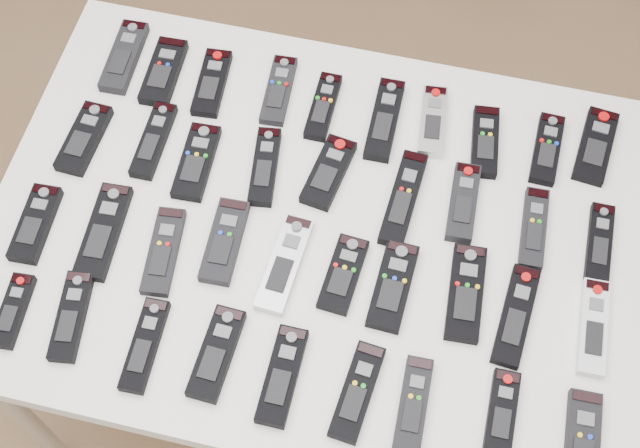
% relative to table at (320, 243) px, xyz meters
% --- Properties ---
extents(ground, '(4.00, 4.00, 0.00)m').
position_rel_table_xyz_m(ground, '(-0.09, 0.07, -0.72)').
color(ground, olive).
rests_on(ground, ground).
extents(table, '(1.25, 0.88, 0.78)m').
position_rel_table_xyz_m(table, '(0.00, 0.00, 0.00)').
color(table, white).
rests_on(table, ground).
extents(remote_0, '(0.06, 0.18, 0.02)m').
position_rel_table_xyz_m(remote_0, '(-0.49, 0.30, 0.07)').
color(remote_0, black).
rests_on(remote_0, table).
extents(remote_1, '(0.07, 0.17, 0.02)m').
position_rel_table_xyz_m(remote_1, '(-0.40, 0.28, 0.07)').
color(remote_1, black).
rests_on(remote_1, table).
extents(remote_2, '(0.07, 0.17, 0.02)m').
position_rel_table_xyz_m(remote_2, '(-0.29, 0.28, 0.07)').
color(remote_2, black).
rests_on(remote_2, table).
extents(remote_3, '(0.06, 0.17, 0.02)m').
position_rel_table_xyz_m(remote_3, '(-0.16, 0.29, 0.07)').
color(remote_3, black).
rests_on(remote_3, table).
extents(remote_4, '(0.04, 0.16, 0.02)m').
position_rel_table_xyz_m(remote_4, '(-0.06, 0.27, 0.07)').
color(remote_4, black).
rests_on(remote_4, table).
extents(remote_5, '(0.05, 0.19, 0.02)m').
position_rel_table_xyz_m(remote_5, '(0.07, 0.27, 0.07)').
color(remote_5, black).
rests_on(remote_5, table).
extents(remote_6, '(0.06, 0.17, 0.02)m').
position_rel_table_xyz_m(remote_6, '(0.16, 0.28, 0.07)').
color(remote_6, '#B7B7BC').
rests_on(remote_6, table).
extents(remote_7, '(0.07, 0.16, 0.02)m').
position_rel_table_xyz_m(remote_7, '(0.27, 0.26, 0.07)').
color(remote_7, black).
rests_on(remote_7, table).
extents(remote_8, '(0.05, 0.16, 0.02)m').
position_rel_table_xyz_m(remote_8, '(0.39, 0.27, 0.07)').
color(remote_8, black).
rests_on(remote_8, table).
extents(remote_9, '(0.08, 0.18, 0.02)m').
position_rel_table_xyz_m(remote_9, '(0.49, 0.30, 0.07)').
color(remote_9, black).
rests_on(remote_9, table).
extents(remote_10, '(0.07, 0.16, 0.02)m').
position_rel_table_xyz_m(remote_10, '(-0.50, 0.08, 0.07)').
color(remote_10, black).
rests_on(remote_10, table).
extents(remote_11, '(0.05, 0.17, 0.02)m').
position_rel_table_xyz_m(remote_11, '(-0.36, 0.11, 0.07)').
color(remote_11, black).
rests_on(remote_11, table).
extents(remote_12, '(0.07, 0.17, 0.02)m').
position_rel_table_xyz_m(remote_12, '(-0.27, 0.08, 0.07)').
color(remote_12, black).
rests_on(remote_12, table).
extents(remote_13, '(0.07, 0.17, 0.02)m').
position_rel_table_xyz_m(remote_13, '(-0.13, 0.10, 0.07)').
color(remote_13, black).
rests_on(remote_13, table).
extents(remote_14, '(0.08, 0.16, 0.02)m').
position_rel_table_xyz_m(remote_14, '(-0.01, 0.12, 0.07)').
color(remote_14, black).
rests_on(remote_14, table).
extents(remote_15, '(0.06, 0.21, 0.02)m').
position_rel_table_xyz_m(remote_15, '(0.14, 0.09, 0.07)').
color(remote_15, black).
rests_on(remote_15, table).
extents(remote_16, '(0.06, 0.17, 0.02)m').
position_rel_table_xyz_m(remote_16, '(0.25, 0.11, 0.07)').
color(remote_16, black).
rests_on(remote_16, table).
extents(remote_17, '(0.05, 0.17, 0.02)m').
position_rel_table_xyz_m(remote_17, '(0.39, 0.09, 0.07)').
color(remote_17, black).
rests_on(remote_17, table).
extents(remote_18, '(0.04, 0.16, 0.02)m').
position_rel_table_xyz_m(remote_18, '(0.51, 0.09, 0.07)').
color(remote_18, black).
rests_on(remote_18, table).
extents(remote_19, '(0.06, 0.16, 0.02)m').
position_rel_table_xyz_m(remote_19, '(-0.52, -0.12, 0.07)').
color(remote_19, black).
rests_on(remote_19, table).
extents(remote_20, '(0.07, 0.20, 0.02)m').
position_rel_table_xyz_m(remote_20, '(-0.39, -0.10, 0.07)').
color(remote_20, black).
rests_on(remote_20, table).
extents(remote_21, '(0.07, 0.18, 0.02)m').
position_rel_table_xyz_m(remote_21, '(-0.27, -0.12, 0.07)').
color(remote_21, black).
rests_on(remote_21, table).
extents(remote_22, '(0.06, 0.17, 0.02)m').
position_rel_table_xyz_m(remote_22, '(-0.16, -0.07, 0.07)').
color(remote_22, black).
rests_on(remote_22, table).
extents(remote_23, '(0.07, 0.20, 0.02)m').
position_rel_table_xyz_m(remote_23, '(-0.05, -0.09, 0.07)').
color(remote_23, '#B7B7BC').
rests_on(remote_23, table).
extents(remote_24, '(0.07, 0.15, 0.02)m').
position_rel_table_xyz_m(remote_24, '(0.06, -0.09, 0.07)').
color(remote_24, black).
rests_on(remote_24, table).
extents(remote_25, '(0.07, 0.17, 0.02)m').
position_rel_table_xyz_m(remote_25, '(0.16, -0.09, 0.07)').
color(remote_25, black).
rests_on(remote_25, table).
extents(remote_26, '(0.07, 0.19, 0.02)m').
position_rel_table_xyz_m(remote_26, '(0.29, -0.07, 0.07)').
color(remote_26, black).
rests_on(remote_26, table).
extents(remote_27, '(0.07, 0.20, 0.02)m').
position_rel_table_xyz_m(remote_27, '(0.38, -0.10, 0.07)').
color(remote_27, black).
rests_on(remote_27, table).
extents(remote_28, '(0.05, 0.18, 0.02)m').
position_rel_table_xyz_m(remote_28, '(0.52, -0.09, 0.07)').
color(remote_28, silver).
rests_on(remote_28, table).
extents(remote_29, '(0.05, 0.14, 0.02)m').
position_rel_table_xyz_m(remote_29, '(-0.49, -0.29, 0.07)').
color(remote_29, black).
rests_on(remote_29, table).
extents(remote_30, '(0.07, 0.17, 0.02)m').
position_rel_table_xyz_m(remote_30, '(-0.39, -0.28, 0.07)').
color(remote_30, black).
rests_on(remote_30, table).
extents(remote_31, '(0.05, 0.17, 0.02)m').
position_rel_table_xyz_m(remote_31, '(-0.24, -0.30, 0.07)').
color(remote_31, black).
rests_on(remote_31, table).
extents(remote_32, '(0.06, 0.17, 0.02)m').
position_rel_table_xyz_m(remote_32, '(-0.12, -0.29, 0.07)').
color(remote_32, black).
rests_on(remote_32, table).
extents(remote_33, '(0.05, 0.18, 0.02)m').
position_rel_table_xyz_m(remote_33, '(0.00, -0.30, 0.07)').
color(remote_33, black).
rests_on(remote_33, table).
extents(remote_34, '(0.07, 0.18, 0.02)m').
position_rel_table_xyz_m(remote_34, '(0.14, -0.30, 0.07)').
color(remote_34, black).
rests_on(remote_34, table).
extents(remote_35, '(0.05, 0.17, 0.02)m').
position_rel_table_xyz_m(remote_35, '(0.23, -0.30, 0.07)').
color(remote_35, black).
rests_on(remote_35, table).
extents(remote_36, '(0.05, 0.15, 0.02)m').
position_rel_table_xyz_m(remote_36, '(0.38, -0.28, 0.07)').
color(remote_36, black).
rests_on(remote_36, table).
extents(remote_37, '(0.06, 0.18, 0.02)m').
position_rel_table_xyz_m(remote_37, '(0.52, -0.30, 0.07)').
color(remote_37, black).
rests_on(remote_37, table).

